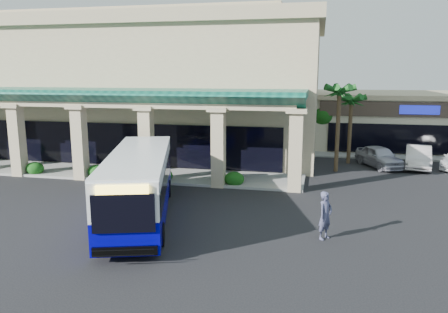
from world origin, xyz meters
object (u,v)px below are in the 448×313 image
(pedestrian, at_px, (325,215))
(car_white, at_px, (418,157))
(transit_bus, at_px, (140,185))
(car_silver, at_px, (380,157))

(pedestrian, distance_m, car_white, 16.79)
(transit_bus, distance_m, car_silver, 18.81)
(car_white, bearing_deg, transit_bus, -126.07)
(pedestrian, relative_size, car_white, 0.42)
(pedestrian, xyz_separation_m, car_white, (6.63, 15.42, -0.21))
(pedestrian, distance_m, car_silver, 15.57)
(transit_bus, xyz_separation_m, car_white, (15.11, 14.45, -0.76))
(pedestrian, height_order, car_silver, pedestrian)
(car_silver, relative_size, car_white, 0.94)
(transit_bus, distance_m, pedestrian, 8.55)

